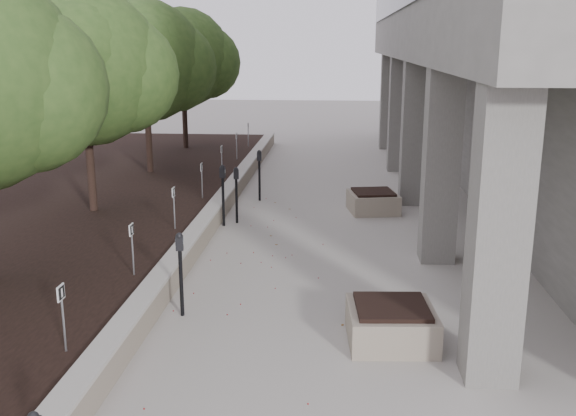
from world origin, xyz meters
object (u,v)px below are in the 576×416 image
(crabapple_tree_3, at_px, (86,101))
(planter_back, at_px, (373,201))
(parking_meter_2, at_px, (181,275))
(crabapple_tree_4, at_px, (146,87))
(parking_meter_3, at_px, (236,195))
(planter_front, at_px, (391,323))
(crabapple_tree_5, at_px, (183,78))
(parking_meter_4, at_px, (223,196))
(parking_meter_5, at_px, (259,175))

(crabapple_tree_3, distance_m, planter_back, 7.85)
(crabapple_tree_3, distance_m, parking_meter_2, 6.80)
(crabapple_tree_4, xyz_separation_m, parking_meter_3, (3.54, -4.48, -2.39))
(crabapple_tree_3, bearing_deg, crabapple_tree_4, 90.00)
(crabapple_tree_3, height_order, planter_front, crabapple_tree_3)
(crabapple_tree_4, distance_m, crabapple_tree_5, 5.00)
(parking_meter_4, bearing_deg, parking_meter_5, 85.62)
(crabapple_tree_5, distance_m, parking_meter_3, 10.40)
(parking_meter_2, xyz_separation_m, planter_back, (3.54, 7.23, -0.44))
(crabapple_tree_3, xyz_separation_m, planter_front, (6.95, -6.03, -2.82))
(crabapple_tree_4, distance_m, parking_meter_3, 6.20)
(parking_meter_4, distance_m, parking_meter_5, 2.79)
(crabapple_tree_5, relative_size, parking_meter_2, 3.73)
(crabapple_tree_4, distance_m, parking_meter_5, 4.95)
(planter_back, bearing_deg, crabapple_tree_4, 156.48)
(planter_front, bearing_deg, crabapple_tree_3, 139.09)
(parking_meter_4, relative_size, parking_meter_5, 1.04)
(parking_meter_3, relative_size, parking_meter_4, 0.93)
(crabapple_tree_4, bearing_deg, planter_back, -23.52)
(planter_back, bearing_deg, parking_meter_3, -158.15)
(planter_front, height_order, planter_back, planter_front)
(parking_meter_2, bearing_deg, crabapple_tree_5, 94.49)
(crabapple_tree_4, bearing_deg, planter_front, -57.76)
(crabapple_tree_3, relative_size, planter_back, 4.35)
(parking_meter_2, distance_m, planter_back, 8.07)
(parking_meter_4, height_order, planter_front, parking_meter_4)
(crabapple_tree_4, bearing_deg, parking_meter_2, -71.14)
(crabapple_tree_4, height_order, parking_meter_2, crabapple_tree_4)
(planter_back, bearing_deg, parking_meter_2, -116.07)
(parking_meter_2, relative_size, parking_meter_3, 1.01)
(parking_meter_2, distance_m, planter_front, 3.54)
(parking_meter_5, bearing_deg, parking_meter_4, -104.46)
(crabapple_tree_3, xyz_separation_m, parking_meter_3, (3.54, 0.52, -2.39))
(crabapple_tree_5, xyz_separation_m, parking_meter_3, (3.54, -9.48, -2.39))
(parking_meter_4, relative_size, planter_back, 1.25)
(crabapple_tree_4, relative_size, parking_meter_5, 3.64)
(parking_meter_2, bearing_deg, parking_meter_4, 84.33)
(planter_front, xyz_separation_m, planter_back, (0.11, 7.95, -0.01))
(parking_meter_2, distance_m, parking_meter_4, 5.54)
(crabapple_tree_5, xyz_separation_m, parking_meter_5, (3.83, -7.05, -2.37))
(crabapple_tree_4, bearing_deg, parking_meter_4, -55.77)
(crabapple_tree_4, distance_m, parking_meter_4, 6.23)
(crabapple_tree_4, distance_m, planter_back, 8.20)
(crabapple_tree_5, distance_m, parking_meter_5, 8.36)
(crabapple_tree_5, relative_size, parking_meter_5, 3.64)
(crabapple_tree_5, height_order, parking_meter_2, crabapple_tree_5)
(crabapple_tree_5, xyz_separation_m, planter_front, (6.95, -16.03, -2.82))
(crabapple_tree_3, bearing_deg, planter_front, -40.91)
(parking_meter_4, bearing_deg, crabapple_tree_5, 115.94)
(crabapple_tree_3, bearing_deg, parking_meter_2, -56.44)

